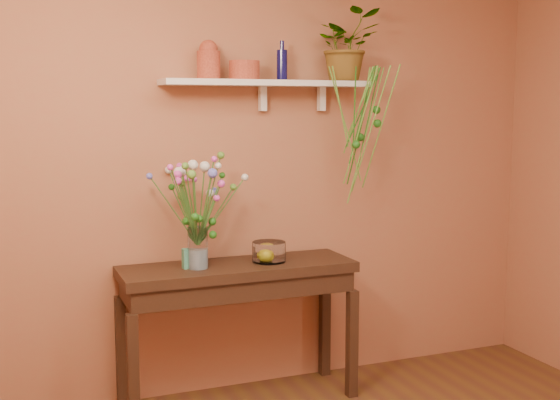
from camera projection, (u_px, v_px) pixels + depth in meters
The scene contains 13 objects.
room at pixel (436, 224), 2.63m from camera, with size 4.04×4.04×2.70m.
sideboard at pixel (238, 284), 4.26m from camera, with size 1.40×0.45×0.85m.
wall_shelf at pixel (269, 84), 4.31m from camera, with size 1.30×0.24×0.19m.
terracotta_jug at pixel (209, 61), 4.16m from camera, with size 0.17×0.17×0.23m.
terracotta_pot at pixel (244, 70), 4.22m from camera, with size 0.18×0.18×0.11m, color #B54C35.
blue_bottle at pixel (282, 64), 4.32m from camera, with size 0.07×0.07×0.24m.
spider_plant at pixel (347, 45), 4.44m from camera, with size 0.39×0.34×0.44m, color #206218.
plant_fronds at pixel (365, 124), 4.38m from camera, with size 0.37×0.44×0.84m.
glass_vase at pixel (198, 251), 4.12m from camera, with size 0.12×0.12×0.24m.
bouquet at pixel (197, 189), 4.06m from camera, with size 0.57×0.50×0.54m.
glass_bowl at pixel (269, 253), 4.30m from camera, with size 0.20×0.20×0.12m.
lemon at pixel (267, 255), 4.29m from camera, with size 0.08×0.08×0.08m, color yellow.
carton at pixel (188, 259), 4.12m from camera, with size 0.06×0.04×0.12m, color #2A6E80.
Camera 1 is at (-1.50, -2.20, 1.78)m, focal length 45.81 mm.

